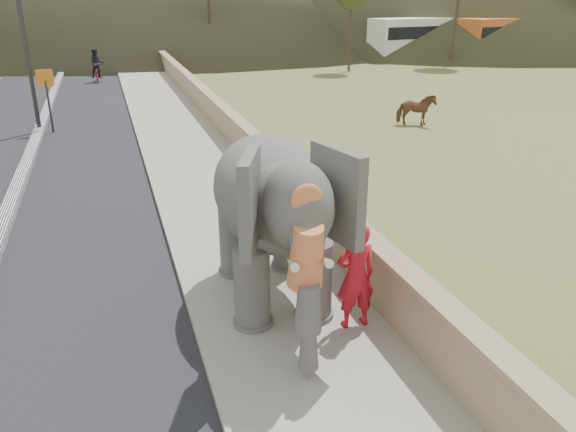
# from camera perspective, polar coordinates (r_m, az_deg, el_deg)

# --- Properties ---
(ground) EXTENTS (160.00, 160.00, 0.00)m
(ground) POSITION_cam_1_polar(r_m,az_deg,el_deg) (9.44, -0.12, -10.97)
(ground) COLOR olive
(ground) RESTS_ON ground
(road) EXTENTS (7.00, 120.00, 0.03)m
(road) POSITION_cam_1_polar(r_m,az_deg,el_deg) (18.46, -25.23, 3.74)
(road) COLOR black
(road) RESTS_ON ground
(median) EXTENTS (0.35, 120.00, 0.22)m
(median) POSITION_cam_1_polar(r_m,az_deg,el_deg) (18.43, -25.28, 4.02)
(median) COLOR black
(median) RESTS_ON ground
(walkway) EXTENTS (3.00, 120.00, 0.15)m
(walkway) POSITION_cam_1_polar(r_m,az_deg,el_deg) (18.42, -9.72, 5.72)
(walkway) COLOR #9E9687
(walkway) RESTS_ON ground
(parapet) EXTENTS (0.30, 120.00, 1.10)m
(parapet) POSITION_cam_1_polar(r_m,az_deg,el_deg) (18.58, -4.74, 7.62)
(parapet) COLOR tan
(parapet) RESTS_ON ground
(signboard) EXTENTS (0.60, 0.08, 2.40)m
(signboard) POSITION_cam_1_polar(r_m,az_deg,el_deg) (23.40, -23.30, 11.67)
(signboard) COLOR #2D2D33
(signboard) RESTS_ON ground
(cow) EXTENTS (1.64, 1.09, 1.27)m
(cow) POSITION_cam_1_polar(r_m,az_deg,el_deg) (23.61, 12.86, 10.46)
(cow) COLOR brown
(cow) RESTS_ON ground
(distant_car) EXTENTS (4.45, 2.39, 1.44)m
(distant_car) POSITION_cam_1_polar(r_m,az_deg,el_deg) (47.82, 9.80, 16.39)
(distant_car) COLOR #B5B7BC
(distant_car) RESTS_ON ground
(bus_white) EXTENTS (11.25, 4.08, 3.10)m
(bus_white) POSITION_cam_1_polar(r_m,az_deg,el_deg) (48.77, 14.46, 17.12)
(bus_white) COLOR white
(bus_white) RESTS_ON ground
(bus_orange) EXTENTS (11.28, 4.64, 3.10)m
(bus_orange) POSITION_cam_1_polar(r_m,az_deg,el_deg) (51.23, 22.10, 16.45)
(bus_orange) COLOR orange
(bus_orange) RESTS_ON ground
(elephant_and_man) EXTENTS (2.44, 4.22, 2.95)m
(elephant_and_man) POSITION_cam_1_polar(r_m,az_deg,el_deg) (9.40, -1.57, -0.00)
(elephant_and_man) COLOR #605C57
(elephant_and_man) RESTS_ON ground
(motorcyclist) EXTENTS (0.85, 1.65, 1.97)m
(motorcyclist) POSITION_cam_1_polar(r_m,az_deg,el_deg) (36.18, -18.84, 13.97)
(motorcyclist) COLOR maroon
(motorcyclist) RESTS_ON ground
(trees) EXTENTS (48.19, 37.29, 8.40)m
(trees) POSITION_cam_1_polar(r_m,az_deg,el_deg) (33.94, -7.03, 19.51)
(trees) COLOR #473828
(trees) RESTS_ON ground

